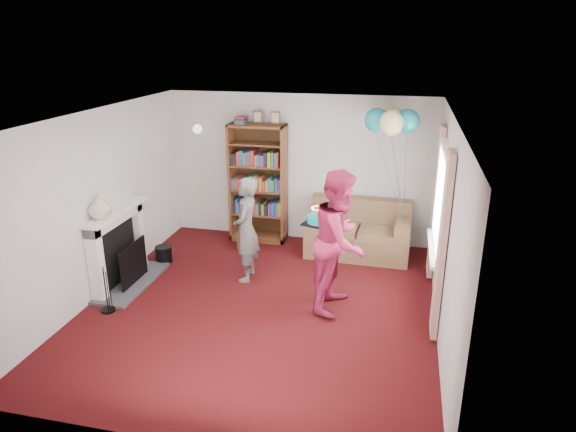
% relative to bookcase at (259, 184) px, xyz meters
% --- Properties ---
extents(ground, '(5.00, 5.00, 0.00)m').
position_rel_bookcase_xyz_m(ground, '(0.67, -2.30, -0.98)').
color(ground, black).
rests_on(ground, ground).
extents(wall_back, '(4.50, 0.02, 2.50)m').
position_rel_bookcase_xyz_m(wall_back, '(0.67, 0.21, 0.27)').
color(wall_back, silver).
rests_on(wall_back, ground).
extents(wall_left, '(0.02, 5.00, 2.50)m').
position_rel_bookcase_xyz_m(wall_left, '(-1.59, -2.30, 0.27)').
color(wall_left, silver).
rests_on(wall_left, ground).
extents(wall_right, '(0.02, 5.00, 2.50)m').
position_rel_bookcase_xyz_m(wall_right, '(2.93, -2.30, 0.27)').
color(wall_right, silver).
rests_on(wall_right, ground).
extents(ceiling, '(4.50, 5.00, 0.01)m').
position_rel_bookcase_xyz_m(ceiling, '(0.67, -2.30, 1.52)').
color(ceiling, white).
rests_on(ceiling, wall_back).
extents(fireplace, '(0.55, 1.80, 1.12)m').
position_rel_bookcase_xyz_m(fireplace, '(-1.42, -2.11, -0.47)').
color(fireplace, '#3F3F42').
rests_on(fireplace, ground).
extents(window_bay, '(0.14, 2.02, 2.20)m').
position_rel_bookcase_xyz_m(window_bay, '(2.88, -1.70, 0.22)').
color(window_bay, white).
rests_on(window_bay, ground).
extents(wall_sconce, '(0.16, 0.23, 0.16)m').
position_rel_bookcase_xyz_m(wall_sconce, '(-1.08, 0.06, 0.90)').
color(wall_sconce, gold).
rests_on(wall_sconce, ground).
extents(bookcase, '(0.95, 0.42, 2.22)m').
position_rel_bookcase_xyz_m(bookcase, '(0.00, 0.00, 0.00)').
color(bookcase, '#472B14').
rests_on(bookcase, ground).
extents(sofa, '(1.64, 0.87, 0.87)m').
position_rel_bookcase_xyz_m(sofa, '(1.76, -0.24, -0.66)').
color(sofa, brown).
rests_on(sofa, ground).
extents(wicker_basket, '(0.34, 0.34, 0.32)m').
position_rel_bookcase_xyz_m(wicker_basket, '(-0.09, -0.48, -0.84)').
color(wicker_basket, '#8D6341').
rests_on(wicker_basket, ground).
extents(person_striped, '(0.42, 0.60, 1.54)m').
position_rel_bookcase_xyz_m(person_striped, '(0.26, -1.56, -0.22)').
color(person_striped, black).
rests_on(person_striped, ground).
extents(person_magenta, '(0.85, 1.01, 1.85)m').
position_rel_bookcase_xyz_m(person_magenta, '(1.67, -2.06, -0.06)').
color(person_magenta, '#B4244C').
rests_on(person_magenta, ground).
extents(birthday_cake, '(0.35, 0.35, 0.22)m').
position_rel_bookcase_xyz_m(birthday_cake, '(1.37, -1.97, 0.18)').
color(birthday_cake, black).
rests_on(birthday_cake, ground).
extents(balloons, '(0.80, 0.80, 1.74)m').
position_rel_bookcase_xyz_m(balloons, '(2.17, -0.47, 1.24)').
color(balloons, '#3F3F3F').
rests_on(balloons, ground).
extents(mantel_vase, '(0.34, 0.34, 0.32)m').
position_rel_bookcase_xyz_m(mantel_vase, '(-1.45, -2.45, 0.30)').
color(mantel_vase, beige).
rests_on(mantel_vase, fireplace).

